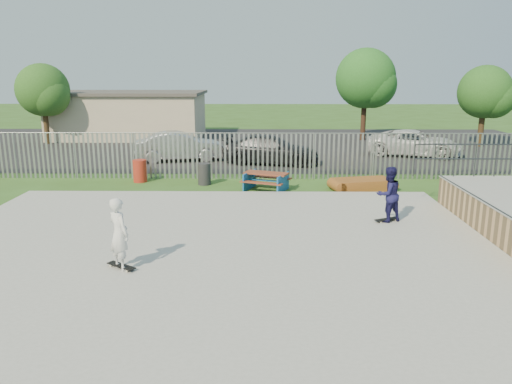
{
  "coord_description": "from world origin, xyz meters",
  "views": [
    {
      "loc": [
        1.39,
        -12.35,
        4.59
      ],
      "look_at": [
        1.21,
        2.0,
        1.1
      ],
      "focal_mm": 35.0,
      "sensor_mm": 36.0,
      "label": 1
    }
  ],
  "objects_px": {
    "car_dark": "(271,150)",
    "car_white": "(415,143)",
    "trash_bin_red": "(140,171)",
    "tree_right": "(485,92)",
    "skater_white": "(119,234)",
    "funbox": "(362,184)",
    "tree_left": "(43,90)",
    "picnic_table": "(266,181)",
    "skater_navy": "(388,194)",
    "car_silver": "(180,146)",
    "tree_mid": "(365,79)",
    "trash_bin_grey": "(204,174)"
  },
  "relations": [
    {
      "from": "picnic_table",
      "to": "trash_bin_red",
      "type": "distance_m",
      "value": 5.54
    },
    {
      "from": "trash_bin_red",
      "to": "skater_white",
      "type": "relative_size",
      "value": 0.56
    },
    {
      "from": "car_silver",
      "to": "tree_mid",
      "type": "xyz_separation_m",
      "value": [
        11.13,
        8.24,
        3.33
      ]
    },
    {
      "from": "skater_navy",
      "to": "trash_bin_grey",
      "type": "bearing_deg",
      "value": -67.48
    },
    {
      "from": "picnic_table",
      "to": "tree_right",
      "type": "xyz_separation_m",
      "value": [
        13.41,
        11.95,
        2.97
      ]
    },
    {
      "from": "car_silver",
      "to": "car_dark",
      "type": "xyz_separation_m",
      "value": [
        4.75,
        -0.82,
        -0.05
      ]
    },
    {
      "from": "trash_bin_grey",
      "to": "tree_left",
      "type": "height_order",
      "value": "tree_left"
    },
    {
      "from": "car_dark",
      "to": "tree_right",
      "type": "relative_size",
      "value": 0.98
    },
    {
      "from": "car_dark",
      "to": "skater_white",
      "type": "xyz_separation_m",
      "value": [
        -3.7,
        -14.16,
        0.27
      ]
    },
    {
      "from": "trash_bin_red",
      "to": "tree_right",
      "type": "height_order",
      "value": "tree_right"
    },
    {
      "from": "picnic_table",
      "to": "trash_bin_grey",
      "type": "height_order",
      "value": "trash_bin_grey"
    },
    {
      "from": "picnic_table",
      "to": "trash_bin_red",
      "type": "relative_size",
      "value": 2.2
    },
    {
      "from": "tree_mid",
      "to": "car_white",
      "type": "bearing_deg",
      "value": -76.35
    },
    {
      "from": "funbox",
      "to": "tree_mid",
      "type": "height_order",
      "value": "tree_mid"
    },
    {
      "from": "car_dark",
      "to": "tree_mid",
      "type": "bearing_deg",
      "value": -23.26
    },
    {
      "from": "car_dark",
      "to": "skater_white",
      "type": "distance_m",
      "value": 14.64
    },
    {
      "from": "tree_left",
      "to": "tree_mid",
      "type": "relative_size",
      "value": 0.83
    },
    {
      "from": "trash_bin_red",
      "to": "car_white",
      "type": "distance_m",
      "value": 15.21
    },
    {
      "from": "car_silver",
      "to": "tree_right",
      "type": "height_order",
      "value": "tree_right"
    },
    {
      "from": "tree_right",
      "to": "funbox",
      "type": "bearing_deg",
      "value": -129.06
    },
    {
      "from": "car_white",
      "to": "skater_navy",
      "type": "xyz_separation_m",
      "value": [
        -4.61,
        -12.91,
        0.27
      ]
    },
    {
      "from": "funbox",
      "to": "skater_navy",
      "type": "distance_m",
      "value": 4.82
    },
    {
      "from": "skater_navy",
      "to": "funbox",
      "type": "bearing_deg",
      "value": -117.48
    },
    {
      "from": "trash_bin_red",
      "to": "skater_navy",
      "type": "bearing_deg",
      "value": -34.2
    },
    {
      "from": "trash_bin_grey",
      "to": "skater_white",
      "type": "xyz_separation_m",
      "value": [
        -0.85,
        -9.42,
        0.55
      ]
    },
    {
      "from": "trash_bin_red",
      "to": "tree_right",
      "type": "xyz_separation_m",
      "value": [
        18.76,
        10.48,
        2.86
      ]
    },
    {
      "from": "car_dark",
      "to": "trash_bin_grey",
      "type": "bearing_deg",
      "value": 160.89
    },
    {
      "from": "trash_bin_red",
      "to": "tree_mid",
      "type": "bearing_deg",
      "value": 47.92
    },
    {
      "from": "car_silver",
      "to": "skater_navy",
      "type": "bearing_deg",
      "value": -155.64
    },
    {
      "from": "trash_bin_red",
      "to": "car_dark",
      "type": "distance_m",
      "value": 7.06
    },
    {
      "from": "trash_bin_red",
      "to": "skater_navy",
      "type": "distance_m",
      "value": 10.87
    },
    {
      "from": "tree_mid",
      "to": "skater_navy",
      "type": "distance_m",
      "value": 19.89
    },
    {
      "from": "car_dark",
      "to": "car_white",
      "type": "height_order",
      "value": "same"
    },
    {
      "from": "car_white",
      "to": "tree_right",
      "type": "distance_m",
      "value": 6.85
    },
    {
      "from": "skater_navy",
      "to": "car_dark",
      "type": "bearing_deg",
      "value": -97.38
    },
    {
      "from": "car_dark",
      "to": "skater_navy",
      "type": "xyz_separation_m",
      "value": [
        3.34,
        -10.35,
        0.27
      ]
    },
    {
      "from": "car_silver",
      "to": "car_white",
      "type": "height_order",
      "value": "car_silver"
    },
    {
      "from": "skater_white",
      "to": "funbox",
      "type": "bearing_deg",
      "value": -85.75
    },
    {
      "from": "trash_bin_grey",
      "to": "tree_mid",
      "type": "height_order",
      "value": "tree_mid"
    },
    {
      "from": "car_white",
      "to": "tree_mid",
      "type": "bearing_deg",
      "value": 31.6
    },
    {
      "from": "tree_left",
      "to": "tree_right",
      "type": "xyz_separation_m",
      "value": [
        27.41,
        -0.67,
        -0.08
      ]
    },
    {
      "from": "funbox",
      "to": "skater_navy",
      "type": "height_order",
      "value": "skater_navy"
    },
    {
      "from": "car_silver",
      "to": "tree_mid",
      "type": "distance_m",
      "value": 14.24
    },
    {
      "from": "car_white",
      "to": "skater_white",
      "type": "xyz_separation_m",
      "value": [
        -11.66,
        -16.72,
        0.27
      ]
    },
    {
      "from": "car_dark",
      "to": "tree_left",
      "type": "xyz_separation_m",
      "value": [
        -14.29,
        6.9,
        2.69
      ]
    },
    {
      "from": "skater_white",
      "to": "skater_navy",
      "type": "bearing_deg",
      "value": -107.19
    },
    {
      "from": "car_white",
      "to": "tree_left",
      "type": "bearing_deg",
      "value": 96.9
    },
    {
      "from": "tree_left",
      "to": "car_white",
      "type": "bearing_deg",
      "value": -11.05
    },
    {
      "from": "skater_navy",
      "to": "picnic_table",
      "type": "bearing_deg",
      "value": -77.16
    },
    {
      "from": "car_dark",
      "to": "car_white",
      "type": "distance_m",
      "value": 8.36
    }
  ]
}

